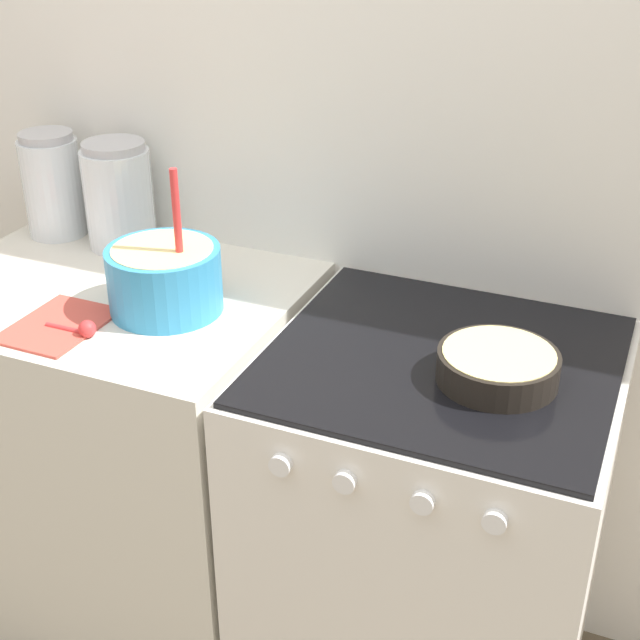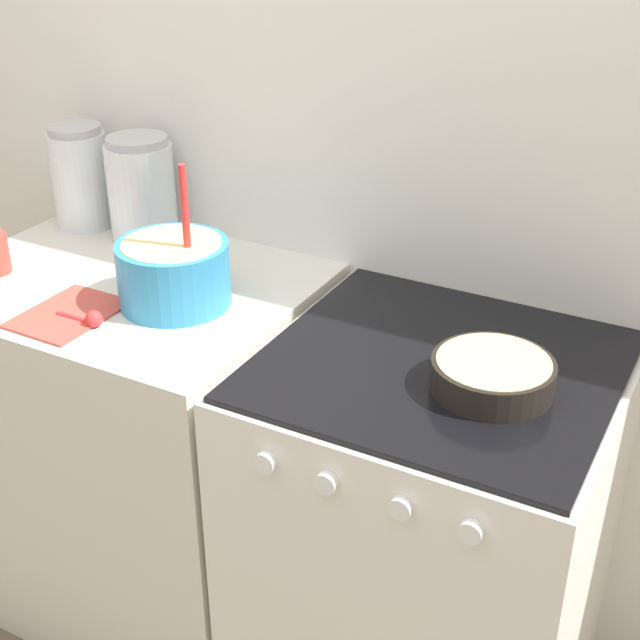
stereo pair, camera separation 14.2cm
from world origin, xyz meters
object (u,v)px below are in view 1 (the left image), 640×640
storage_jar_left (54,191)px  storage_jar_middle (119,202)px  mixing_bowl (164,275)px  stove (429,539)px  baking_pan (498,366)px

storage_jar_left → storage_jar_middle: size_ratio=1.01×
storage_jar_middle → mixing_bowl: bearing=-42.3°
storage_jar_middle → stove: bearing=-14.3°
baking_pan → stove: bearing=158.9°
baking_pan → mixing_bowl: bearing=179.1°
storage_jar_middle → baking_pan: bearing=-15.1°
baking_pan → storage_jar_middle: (-0.99, 0.27, 0.08)m
mixing_bowl → baking_pan: 0.71m
mixing_bowl → baking_pan: bearing=-0.9°
stove → storage_jar_left: storage_jar_left is taller
stove → mixing_bowl: mixing_bowl is taller
baking_pan → storage_jar_middle: bearing=164.9°
baking_pan → storage_jar_middle: 1.03m
mixing_bowl → storage_jar_middle: bearing=137.7°
stove → storage_jar_left: bearing=168.2°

